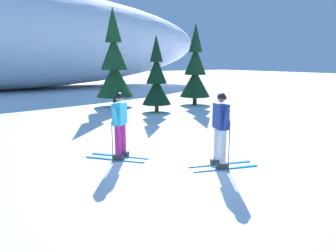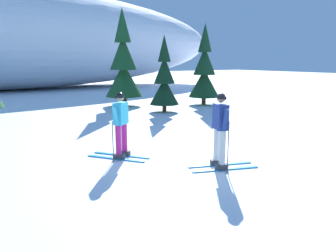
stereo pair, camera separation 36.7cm
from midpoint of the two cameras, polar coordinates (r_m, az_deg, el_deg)
The scene contains 6 objects.
ground_plane at distance 8.65m, azimuth 7.30°, elevation -5.47°, with size 120.00×120.00×0.00m, color white.
skier_navy_jacket at distance 7.57m, azimuth 10.80°, elevation -0.52°, with size 1.71×0.96×1.81m.
skier_cyan_jacket at distance 8.31m, azimuth -7.27°, elevation 0.32°, with size 1.36×1.57×1.74m.
pine_tree_center at distance 18.20m, azimuth -7.46°, elevation 10.74°, with size 2.09×2.09×5.41m.
pine_tree_center_right at distance 15.89m, azimuth 0.01°, elevation 8.26°, with size 1.46×1.46×3.79m.
pine_tree_far_right at distance 18.63m, azimuth 7.14°, elevation 9.74°, with size 1.78×1.78×4.61m.
Camera 2 is at (-5.14, -6.46, 2.54)m, focal length 33.79 mm.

